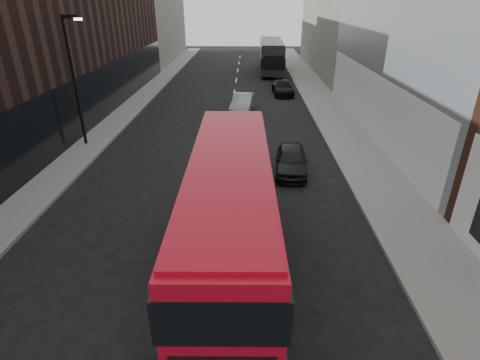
# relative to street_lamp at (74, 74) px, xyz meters

# --- Properties ---
(sidewalk_right) EXTENTS (3.00, 80.00, 0.15)m
(sidewalk_right) POSITION_rel_street_lamp_xyz_m (15.72, 7.00, -4.11)
(sidewalk_right) COLOR slate
(sidewalk_right) RESTS_ON ground
(sidewalk_left) EXTENTS (2.00, 80.00, 0.15)m
(sidewalk_left) POSITION_rel_street_lamp_xyz_m (0.22, 7.00, -4.11)
(sidewalk_left) COLOR slate
(sidewalk_left) RESTS_ON ground
(building_left_mid) EXTENTS (5.00, 24.00, 14.00)m
(building_left_mid) POSITION_rel_street_lamp_xyz_m (-3.28, 12.00, 2.82)
(building_left_mid) COLOR black
(building_left_mid) RESTS_ON ground
(building_left_far) EXTENTS (5.00, 20.00, 13.00)m
(building_left_far) POSITION_rel_street_lamp_xyz_m (-3.28, 34.00, 2.32)
(building_left_far) COLOR #6A655D
(building_left_far) RESTS_ON ground
(street_lamp) EXTENTS (1.06, 0.22, 7.00)m
(street_lamp) POSITION_rel_street_lamp_xyz_m (0.00, 0.00, 0.00)
(street_lamp) COLOR black
(street_lamp) RESTS_ON sidewalk_left
(red_bus) EXTENTS (2.49, 9.93, 3.99)m
(red_bus) POSITION_rel_street_lamp_xyz_m (9.02, -11.35, -1.97)
(red_bus) COLOR #AD0A1B
(red_bus) RESTS_ON ground
(grey_bus) EXTENTS (2.73, 10.98, 3.53)m
(grey_bus) POSITION_rel_street_lamp_xyz_m (12.17, 25.18, -2.29)
(grey_bus) COLOR black
(grey_bus) RESTS_ON ground
(car_a) EXTENTS (1.85, 3.90, 1.29)m
(car_a) POSITION_rel_street_lamp_xyz_m (11.68, -3.45, -3.54)
(car_a) COLOR black
(car_a) RESTS_ON ground
(car_b) EXTENTS (1.99, 4.35, 1.38)m
(car_b) POSITION_rel_street_lamp_xyz_m (9.10, 7.39, -3.49)
(car_b) COLOR gray
(car_b) RESTS_ON ground
(car_c) EXTENTS (1.94, 4.30, 1.22)m
(car_c) POSITION_rel_street_lamp_xyz_m (12.64, 13.62, -3.57)
(car_c) COLOR black
(car_c) RESTS_ON ground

